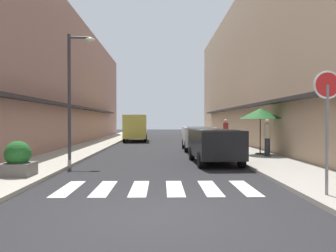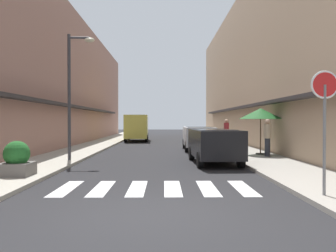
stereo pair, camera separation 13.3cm
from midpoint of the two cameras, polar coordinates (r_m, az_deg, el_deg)
The scene contains 15 objects.
ground_plane at distance 24.57m, azimuth -1.09°, elevation -3.41°, with size 98.70×98.70×0.00m, color #232326.
sidewalk_left at distance 25.05m, azimuth -12.02°, elevation -3.21°, with size 2.63×62.81×0.12m, color #ADA899.
sidewalk_right at distance 24.98m, azimuth 9.88°, elevation -3.22°, with size 2.63×62.81×0.12m, color #9E998E.
building_row_left at distance 27.36m, azimuth -19.45°, elevation 7.20°, with size 5.50×42.38×9.75m.
building_row_right at distance 27.37m, azimuth 17.40°, elevation 9.18°, with size 5.50×42.38×11.63m.
crosswalk at distance 9.29m, azimuth -1.79°, elevation -10.40°, with size 5.20×2.20×0.01m.
parked_car_near at distance 14.60m, azimuth 8.00°, elevation -2.70°, with size 1.94×4.18×1.47m.
parked_car_mid at distance 21.13m, azimuth 5.30°, elevation -1.61°, with size 1.84×4.12×1.47m.
delivery_van at distance 31.01m, azimuth -5.12°, elevation 0.06°, with size 2.13×5.45×2.37m.
round_street_sign at distance 8.58m, azimuth 25.19°, elevation 4.02°, with size 0.65×0.07×2.85m.
street_lamp at distance 15.55m, azimuth -15.35°, elevation 6.90°, with size 1.19×0.28×5.50m.
cafe_umbrella at distance 17.98m, azimuth 15.46°, elevation 1.98°, with size 2.17×2.17×2.36m.
planter_corner at distance 11.60m, azimuth -23.72°, elevation -5.22°, with size 0.92×0.92×1.08m.
pedestrian_walking_near at distance 16.96m, azimuth 16.55°, elevation -1.72°, with size 0.34×0.34×1.80m.
pedestrian_walking_far at distance 22.78m, azimuth 9.93°, elevation -1.01°, with size 0.34×0.34×1.83m.
Camera 2 is at (0.24, -6.55, 1.81)m, focal length 36.36 mm.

